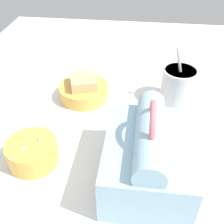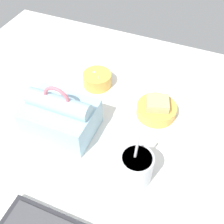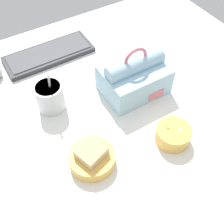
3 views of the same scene
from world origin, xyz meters
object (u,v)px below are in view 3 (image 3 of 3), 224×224
at_px(lunch_bag, 134,77).
at_px(soup_cup, 50,96).
at_px(keyboard, 49,54).
at_px(bento_bowl_snacks, 173,134).
at_px(bento_bowl_sandwich, 92,157).

xyz_separation_m(lunch_bag, soup_cup, (-0.27, 0.07, -0.01)).
distance_m(keyboard, bento_bowl_snacks, 0.57).
height_order(soup_cup, bento_bowl_snacks, soup_cup).
height_order(lunch_bag, soup_cup, lunch_bag).
relative_size(keyboard, soup_cup, 2.14).
bearing_deg(bento_bowl_snacks, bento_bowl_sandwich, 166.88).
bearing_deg(soup_cup, bento_bowl_snacks, -50.04).
bearing_deg(lunch_bag, bento_bowl_snacks, -93.89).
xyz_separation_m(soup_cup, bento_bowl_sandwich, (0.01, -0.25, -0.03)).
bearing_deg(bento_bowl_sandwich, soup_cup, 93.34).
bearing_deg(keyboard, lunch_bag, -60.50).
relative_size(bento_bowl_sandwich, bento_bowl_snacks, 1.27).
bearing_deg(bento_bowl_snacks, keyboard, 106.63).
bearing_deg(bento_bowl_snacks, lunch_bag, 86.11).
bearing_deg(bento_bowl_snacks, soup_cup, 129.96).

